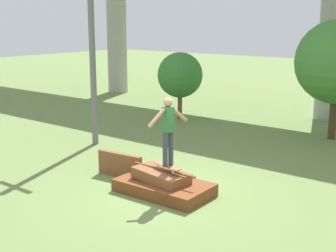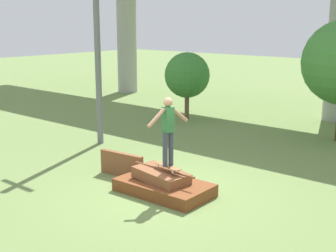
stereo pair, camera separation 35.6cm
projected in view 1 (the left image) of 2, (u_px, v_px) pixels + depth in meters
ground_plane at (164, 193)px, 11.21m from camera, size 80.00×80.00×0.00m
scrap_pile at (163, 185)px, 11.16m from camera, size 2.28×1.33×0.62m
scrap_plank_loose at (120, 165)px, 12.31m from camera, size 1.37×0.26×0.65m
skateboard at (168, 166)px, 11.01m from camera, size 0.84×0.37×0.09m
skater at (168, 127)px, 10.80m from camera, size 0.33×1.16×1.62m
utility_pole at (92, 40)px, 14.92m from camera, size 1.30×0.20×6.63m
tree_behind_right at (180, 75)px, 19.22m from camera, size 1.87×1.87×2.78m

